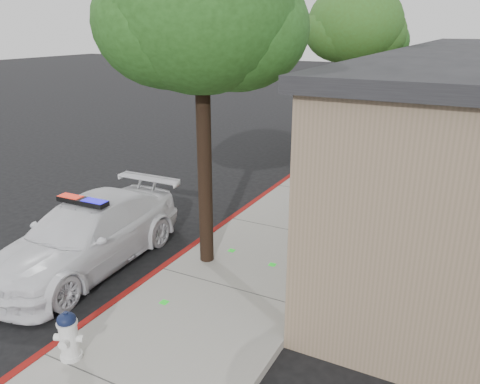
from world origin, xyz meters
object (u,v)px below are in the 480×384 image
object	(u,v)px
police_car	(87,235)
fire_hydrant	(68,335)
street_tree_mid	(355,28)
street_tree_near	(201,18)
street_tree_far	(367,37)

from	to	relation	value
police_car	fire_hydrant	world-z (taller)	police_car
street_tree_mid	street_tree_near	bearing A→B (deg)	-92.74
street_tree_far	street_tree_near	bearing A→B (deg)	-90.52
street_tree_near	street_tree_mid	bearing A→B (deg)	87.26
street_tree_far	police_car	bearing A→B (deg)	-100.06
fire_hydrant	street_tree_near	xyz separation A→B (m)	(0.17, 3.63, 4.43)
police_car	fire_hydrant	size ratio (longest dim) A/B	6.21
street_tree_mid	street_tree_far	distance (m)	3.20
street_tree_near	street_tree_mid	world-z (taller)	street_tree_near
street_tree_mid	street_tree_far	world-z (taller)	street_tree_mid
fire_hydrant	street_tree_far	xyz separation A→B (m)	(0.28, 15.90, 3.88)
police_car	street_tree_mid	size ratio (longest dim) A/B	0.80
street_tree_near	street_tree_far	size ratio (longest dim) A/B	1.14
street_tree_near	street_tree_mid	xyz separation A→B (m)	(0.44, 9.10, -0.22)
police_car	street_tree_near	xyz separation A→B (m)	(2.26, 1.12, 4.27)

